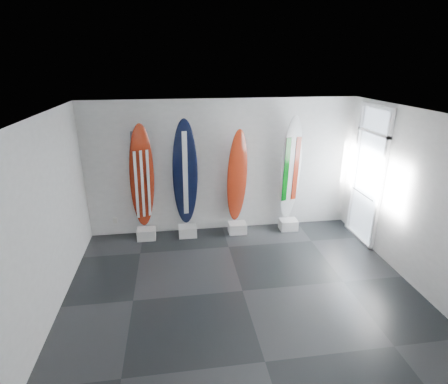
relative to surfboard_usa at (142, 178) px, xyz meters
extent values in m
plane|color=black|center=(1.76, -2.28, -1.41)|extent=(6.00, 6.00, 0.00)
plane|color=white|center=(1.76, -2.28, 1.59)|extent=(6.00, 6.00, 0.00)
plane|color=silver|center=(1.76, 0.22, 0.09)|extent=(6.00, 0.00, 6.00)
plane|color=silver|center=(1.76, -4.78, 0.09)|extent=(6.00, 0.00, 6.00)
plane|color=silver|center=(-1.24, -2.28, 0.09)|extent=(0.00, 5.00, 5.00)
plane|color=silver|center=(4.76, -2.28, 0.09)|extent=(0.00, 5.00, 5.00)
cube|color=white|center=(0.00, -0.10, -1.29)|extent=(0.40, 0.30, 0.24)
ellipsoid|color=maroon|center=(0.00, 0.00, 0.00)|extent=(0.60, 0.46, 2.34)
cube|color=white|center=(0.92, -0.10, -1.29)|extent=(0.40, 0.30, 0.24)
ellipsoid|color=black|center=(0.92, 0.00, 0.04)|extent=(0.58, 0.33, 2.42)
cube|color=white|center=(2.06, -0.10, -1.29)|extent=(0.40, 0.30, 0.24)
ellipsoid|color=maroon|center=(2.06, 0.00, -0.09)|extent=(0.54, 0.39, 2.17)
cube|color=white|center=(3.28, -0.10, -1.29)|extent=(0.40, 0.30, 0.24)
ellipsoid|color=silver|center=(3.28, 0.00, 0.04)|extent=(0.58, 0.33, 2.42)
cube|color=silver|center=(-0.69, 0.20, -1.06)|extent=(0.09, 0.02, 0.13)
camera|label=1|loc=(0.71, -7.25, 2.32)|focal=28.09mm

